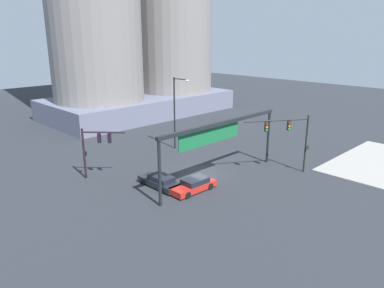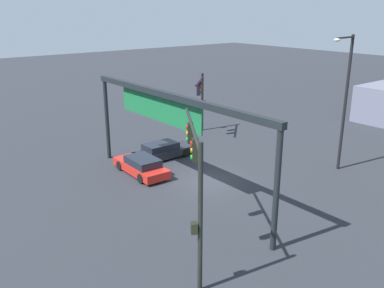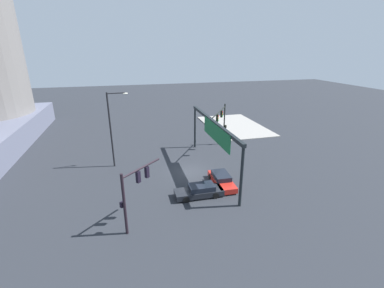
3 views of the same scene
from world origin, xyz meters
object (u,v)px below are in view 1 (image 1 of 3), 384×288
(traffic_signal_near_corner, at_px, (290,133))
(traffic_signal_opposite_side, at_px, (94,145))
(sedan_car_approaching, at_px, (194,185))
(sedan_car_waiting_far, at_px, (160,181))
(streetlamp_curved_arm, at_px, (176,109))

(traffic_signal_near_corner, bearing_deg, traffic_signal_opposite_side, -6.78)
(traffic_signal_opposite_side, xyz_separation_m, sedan_car_approaching, (4.83, -9.22, -2.97))
(traffic_signal_near_corner, distance_m, sedan_car_waiting_far, 14.20)
(traffic_signal_opposite_side, height_order, sedan_car_waiting_far, traffic_signal_opposite_side)
(streetlamp_curved_arm, relative_size, sedan_car_approaching, 1.93)
(traffic_signal_near_corner, height_order, sedan_car_waiting_far, traffic_signal_near_corner)
(traffic_signal_near_corner, relative_size, traffic_signal_opposite_side, 1.19)
(traffic_signal_opposite_side, bearing_deg, sedan_car_waiting_far, -16.37)
(traffic_signal_near_corner, relative_size, sedan_car_waiting_far, 1.30)
(traffic_signal_near_corner, distance_m, traffic_signal_opposite_side, 19.94)
(traffic_signal_near_corner, xyz_separation_m, streetlamp_curved_arm, (-2.54, 14.68, 0.84))
(sedan_car_approaching, bearing_deg, traffic_signal_near_corner, 161.77)
(traffic_signal_opposite_side, relative_size, sedan_car_approaching, 1.11)
(traffic_signal_opposite_side, bearing_deg, streetlamp_curved_arm, 54.72)
(traffic_signal_near_corner, xyz_separation_m, traffic_signal_opposite_side, (-15.15, 12.94, -0.82))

